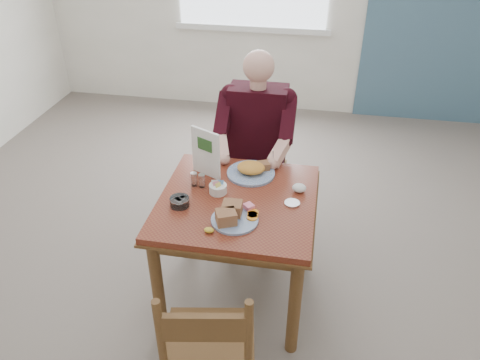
% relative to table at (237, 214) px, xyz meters
% --- Properties ---
extents(floor, '(6.00, 6.00, 0.00)m').
position_rel_table_xyz_m(floor, '(0.00, 0.00, -0.64)').
color(floor, '#73675D').
rests_on(floor, ground).
extents(lemon_wedge, '(0.06, 0.05, 0.03)m').
position_rel_table_xyz_m(lemon_wedge, '(-0.09, -0.33, 0.13)').
color(lemon_wedge, gold).
rests_on(lemon_wedge, table).
extents(napkin, '(0.09, 0.08, 0.05)m').
position_rel_table_xyz_m(napkin, '(0.35, 0.14, 0.14)').
color(napkin, white).
rests_on(napkin, table).
extents(metal_dish, '(0.12, 0.12, 0.01)m').
position_rel_table_xyz_m(metal_dish, '(0.32, 0.00, 0.12)').
color(metal_dish, silver).
rests_on(metal_dish, table).
extents(table, '(0.92, 0.92, 0.75)m').
position_rel_table_xyz_m(table, '(0.00, 0.00, 0.00)').
color(table, maroon).
rests_on(table, ground).
extents(chair_far, '(0.42, 0.42, 0.95)m').
position_rel_table_xyz_m(chair_far, '(0.00, 0.80, -0.16)').
color(chair_far, brown).
rests_on(chair_far, ground).
extents(chair_near, '(0.49, 0.49, 0.95)m').
position_rel_table_xyz_m(chair_near, '(0.03, -0.84, -0.16)').
color(chair_near, brown).
rests_on(chair_near, ground).
extents(diner, '(0.53, 0.56, 1.39)m').
position_rel_table_xyz_m(diner, '(0.00, 0.71, 0.17)').
color(diner, gray).
rests_on(diner, chair_far).
extents(near_plate, '(0.32, 0.32, 0.09)m').
position_rel_table_xyz_m(near_plate, '(0.01, -0.20, 0.14)').
color(near_plate, white).
rests_on(near_plate, table).
extents(far_plate, '(0.39, 0.39, 0.08)m').
position_rel_table_xyz_m(far_plate, '(0.04, 0.28, 0.14)').
color(far_plate, white).
rests_on(far_plate, table).
extents(caddy, '(0.13, 0.13, 0.08)m').
position_rel_table_xyz_m(caddy, '(-0.12, 0.04, 0.14)').
color(caddy, white).
rests_on(caddy, table).
extents(shakers, '(0.10, 0.05, 0.09)m').
position_rel_table_xyz_m(shakers, '(-0.26, 0.09, 0.16)').
color(shakers, white).
rests_on(shakers, table).
extents(creamer, '(0.14, 0.14, 0.05)m').
position_rel_table_xyz_m(creamer, '(-0.31, -0.13, 0.14)').
color(creamer, white).
rests_on(creamer, table).
extents(menu, '(0.20, 0.11, 0.31)m').
position_rel_table_xyz_m(menu, '(-0.24, 0.22, 0.27)').
color(menu, white).
rests_on(menu, table).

